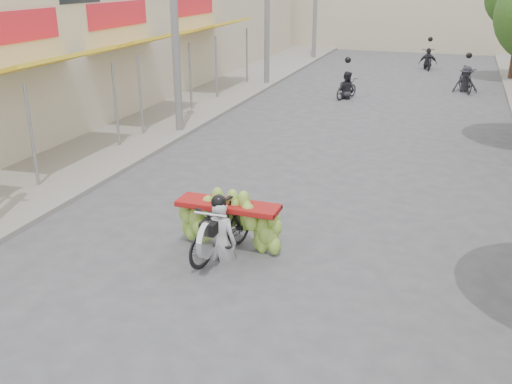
# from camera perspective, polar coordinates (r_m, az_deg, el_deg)

# --- Properties ---
(sidewalk_left) EXTENTS (4.00, 60.00, 0.12)m
(sidewalk_left) POSITION_cam_1_polar(r_m,az_deg,el_deg) (22.20, -7.86, 8.30)
(sidewalk_left) COLOR gray
(sidewalk_left) RESTS_ON ground
(shophouse_row_left) EXTENTS (9.77, 40.00, 6.00)m
(shophouse_row_left) POSITION_cam_1_polar(r_m,az_deg,el_deg) (23.63, -20.65, 15.19)
(shophouse_row_left) COLOR beige
(shophouse_row_left) RESTS_ON ground
(utility_pole_mid) EXTENTS (0.60, 0.24, 8.00)m
(utility_pole_mid) POSITION_cam_1_polar(r_m,az_deg,el_deg) (18.28, -8.24, 18.13)
(utility_pole_mid) COLOR slate
(utility_pole_mid) RESTS_ON ground
(banana_motorbike) EXTENTS (2.20, 1.97, 2.08)m
(banana_motorbike) POSITION_cam_1_polar(r_m,az_deg,el_deg) (10.46, -3.28, -2.73)
(banana_motorbike) COLOR black
(banana_motorbike) RESTS_ON ground
(bg_motorbike_a) EXTENTS (0.97, 1.52, 1.95)m
(bg_motorbike_a) POSITION_cam_1_polar(r_m,az_deg,el_deg) (24.20, 9.07, 11.04)
(bg_motorbike_a) COLOR black
(bg_motorbike_a) RESTS_ON ground
(bg_motorbike_b) EXTENTS (1.17, 1.98, 1.95)m
(bg_motorbike_b) POSITION_cam_1_polar(r_m,az_deg,el_deg) (26.81, 20.32, 11.08)
(bg_motorbike_b) COLOR black
(bg_motorbike_b) RESTS_ON ground
(bg_motorbike_c) EXTENTS (1.04, 1.87, 1.95)m
(bg_motorbike_c) POSITION_cam_1_polar(r_m,az_deg,el_deg) (32.81, 16.89, 13.01)
(bg_motorbike_c) COLOR black
(bg_motorbike_c) RESTS_ON ground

